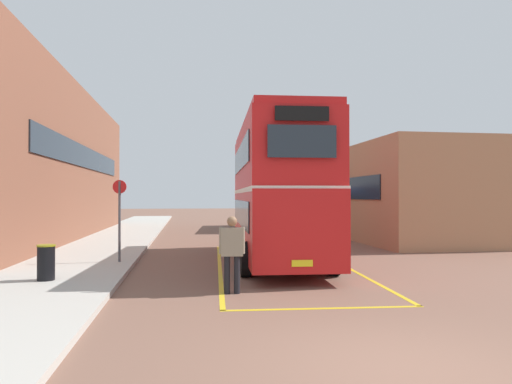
{
  "coord_description": "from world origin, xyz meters",
  "views": [
    {
      "loc": [
        -2.81,
        -5.62,
        2.25
      ],
      "look_at": [
        0.02,
        13.23,
        2.44
      ],
      "focal_mm": 32.25,
      "sensor_mm": 36.0,
      "label": 1
    }
  ],
  "objects": [
    {
      "name": "brick_building_left",
      "position": [
        -10.74,
        19.81,
        3.92
      ],
      "size": [
        5.34,
        23.78,
        7.84
      ],
      "color": "brown",
      "rests_on": "ground"
    },
    {
      "name": "single_deck_bus",
      "position": [
        2.15,
        26.19,
        1.64
      ],
      "size": [
        3.21,
        8.46,
        3.02
      ],
      "color": "black",
      "rests_on": "ground"
    },
    {
      "name": "double_decker_bus",
      "position": [
        0.24,
        10.09,
        2.51
      ],
      "size": [
        3.2,
        9.81,
        4.75
      ],
      "color": "black",
      "rests_on": "ground"
    },
    {
      "name": "bay_marking_yellow",
      "position": [
        0.19,
        8.25,
        0.0
      ],
      "size": [
        4.84,
        11.92,
        0.01
      ],
      "color": "gold",
      "rests_on": "ground"
    },
    {
      "name": "pedestrian_boarding",
      "position": [
        -1.78,
        5.01,
        1.05
      ],
      "size": [
        0.6,
        0.27,
        1.8
      ],
      "color": "black",
      "rests_on": "ground"
    },
    {
      "name": "depot_building_right",
      "position": [
        9.37,
        18.58,
        2.43
      ],
      "size": [
        7.81,
        14.01,
        4.86
      ],
      "color": "#AD7A56",
      "rests_on": "ground"
    },
    {
      "name": "ground_plane",
      "position": [
        0.0,
        14.4,
        0.0
      ],
      "size": [
        135.6,
        135.6,
        0.0
      ],
      "primitive_type": "plane",
      "color": "brown"
    },
    {
      "name": "bus_stop_sign",
      "position": [
        -4.99,
        9.77,
        1.74
      ],
      "size": [
        0.44,
        0.08,
        2.65
      ],
      "color": "#4C4C51",
      "rests_on": "sidewalk_left"
    },
    {
      "name": "sidewalk_left",
      "position": [
        -6.5,
        16.8,
        0.07
      ],
      "size": [
        4.0,
        57.6,
        0.14
      ],
      "primitive_type": "cube",
      "color": "#B2ADA3",
      "rests_on": "ground"
    },
    {
      "name": "litter_bin",
      "position": [
        -6.34,
        6.64,
        0.59
      ],
      "size": [
        0.45,
        0.45,
        0.89
      ],
      "color": "black",
      "rests_on": "sidewalk_left"
    }
  ]
}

